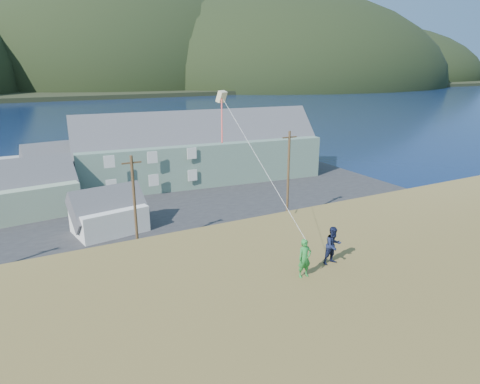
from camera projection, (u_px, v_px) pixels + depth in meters
name	position (u px, v px, depth m)	size (l,w,h in m)	color
ground	(140.00, 260.00, 35.21)	(900.00, 900.00, 0.00)	#0A1638
grass_strip	(147.00, 270.00, 33.51)	(110.00, 8.00, 0.10)	#4C3D19
waterfront_lot	(101.00, 203.00, 49.58)	(72.00, 36.00, 0.12)	#28282B
wharf	(32.00, 165.00, 66.23)	(26.00, 14.00, 0.90)	gray
far_shore	(19.00, 84.00, 314.09)	(900.00, 320.00, 2.00)	black
far_hills	(80.00, 85.00, 286.96)	(760.00, 265.00, 143.00)	black
lodge	(200.00, 149.00, 58.22)	(33.51, 12.40, 11.52)	slate
shed_palegreen_near	(26.00, 190.00, 45.06)	(10.65, 7.36, 7.31)	gray
shed_white	(109.00, 212.00, 40.48)	(7.36, 5.47, 5.34)	silver
shed_palegreen_far	(69.00, 165.00, 56.01)	(11.35, 7.32, 7.20)	gray
utility_poles	(130.00, 203.00, 35.12)	(31.96, 0.24, 9.26)	#47331E
parked_cars	(1.00, 200.00, 48.07)	(25.50, 12.44, 1.57)	maroon
kite_flyer_green	(305.00, 258.00, 17.22)	(0.59, 0.39, 1.62)	#238132
kite_flyer_navy	(333.00, 245.00, 18.35)	(0.82, 0.64, 1.68)	#151B3A
kite_rig	(223.00, 102.00, 20.85)	(0.92, 3.69, 8.53)	beige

